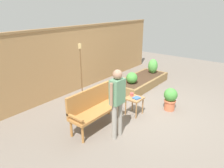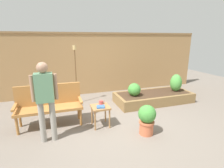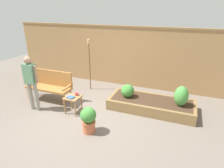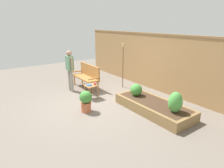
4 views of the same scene
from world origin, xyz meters
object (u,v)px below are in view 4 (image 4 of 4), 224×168
object	(u,v)px
side_table	(91,87)
person_by_bench	(70,67)
garden_bench	(87,75)
shrub_near_bench	(136,90)
shrub_far_corner	(175,102)
tiki_torch	(123,58)
potted_boxwood	(86,100)
cup_on_table	(95,84)
book_on_table	(89,85)

from	to	relation	value
side_table	person_by_bench	size ratio (longest dim) A/B	0.31
garden_bench	shrub_near_bench	xyz separation A→B (m)	(2.37, 0.47, -0.05)
side_table	shrub_far_corner	xyz separation A→B (m)	(2.75, 0.92, 0.18)
shrub_far_corner	tiki_torch	bearing A→B (deg)	166.71
shrub_far_corner	shrub_near_bench	bearing A→B (deg)	-180.00
side_table	potted_boxwood	distance (m)	1.05
side_table	potted_boxwood	bearing A→B (deg)	-38.26
person_by_bench	shrub_near_bench	bearing A→B (deg)	26.18
cup_on_table	potted_boxwood	distance (m)	1.11
garden_bench	tiki_torch	size ratio (longest dim) A/B	0.82
shrub_near_bench	person_by_bench	bearing A→B (deg)	-153.82
cup_on_table	potted_boxwood	size ratio (longest dim) A/B	0.20
tiki_torch	person_by_bench	world-z (taller)	tiki_torch
garden_bench	book_on_table	size ratio (longest dim) A/B	8.11
garden_bench	shrub_far_corner	bearing A→B (deg)	6.99
garden_bench	person_by_bench	bearing A→B (deg)	-92.40
cup_on_table	shrub_far_corner	bearing A→B (deg)	16.39
book_on_table	tiki_torch	bearing A→B (deg)	112.46
potted_boxwood	person_by_bench	xyz separation A→B (m)	(-1.94, 0.39, 0.58)
side_table	tiki_torch	distance (m)	1.86
shrub_far_corner	tiki_torch	size ratio (longest dim) A/B	0.31
potted_boxwood	shrub_far_corner	world-z (taller)	shrub_far_corner
tiki_torch	shrub_near_bench	bearing A→B (deg)	-24.41
shrub_far_corner	person_by_bench	distance (m)	4.06
side_table	book_on_table	bearing A→B (deg)	-99.42
side_table	shrub_far_corner	size ratio (longest dim) A/B	0.87
cup_on_table	person_by_bench	world-z (taller)	person_by_bench
potted_boxwood	person_by_bench	world-z (taller)	person_by_bench
side_table	person_by_bench	distance (m)	1.27
person_by_bench	tiki_torch	bearing A→B (deg)	67.25
cup_on_table	potted_boxwood	xyz separation A→B (m)	(0.77, -0.77, -0.17)
book_on_table	shrub_far_corner	world-z (taller)	shrub_far_corner
book_on_table	potted_boxwood	size ratio (longest dim) A/B	0.28
shrub_near_bench	shrub_far_corner	world-z (taller)	shrub_far_corner
side_table	tiki_torch	size ratio (longest dim) A/B	0.27
potted_boxwood	shrub_near_bench	world-z (taller)	shrub_near_bench
person_by_bench	book_on_table	bearing A→B (deg)	9.73
side_table	shrub_far_corner	world-z (taller)	shrub_far_corner
book_on_table	tiki_torch	size ratio (longest dim) A/B	0.10
person_by_bench	cup_on_table	bearing A→B (deg)	18.19
shrub_far_corner	tiki_torch	world-z (taller)	tiki_torch
garden_bench	cup_on_table	distance (m)	1.18
shrub_far_corner	person_by_bench	world-z (taller)	person_by_bench
potted_boxwood	shrub_near_bench	distance (m)	1.64
cup_on_table	tiki_torch	world-z (taller)	tiki_torch
cup_on_table	shrub_far_corner	world-z (taller)	shrub_far_corner
tiki_torch	shrub_far_corner	bearing A→B (deg)	-13.29
garden_bench	person_by_bench	world-z (taller)	person_by_bench
potted_boxwood	side_table	bearing A→B (deg)	141.74
garden_bench	shrub_far_corner	size ratio (longest dim) A/B	2.62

